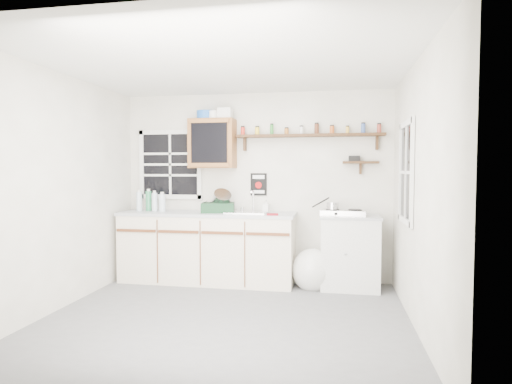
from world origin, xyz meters
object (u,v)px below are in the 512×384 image
upper_cabinet (212,144)px  dish_rack (219,205)px  main_cabinet (207,247)px  hotplate (344,213)px  spice_shelf (309,135)px  right_cabinet (350,252)px

upper_cabinet → dish_rack: (0.12, -0.12, -0.80)m
main_cabinet → hotplate: bearing=0.2°
spice_shelf → dish_rack: spice_shelf is taller
hotplate → upper_cabinet: bearing=-177.5°
right_cabinet → upper_cabinet: 2.26m
right_cabinet → hotplate: (-0.08, -0.02, 0.49)m
spice_shelf → dish_rack: (-1.15, -0.19, -0.91)m
main_cabinet → upper_cabinet: (0.03, 0.14, 1.36)m
right_cabinet → hotplate: size_ratio=1.58×
upper_cabinet → right_cabinet: bearing=-3.8°
right_cabinet → spice_shelf: spice_shelf is taller
spice_shelf → dish_rack: bearing=-170.8°
spice_shelf → right_cabinet: bearing=-19.7°
upper_cabinet → hotplate: size_ratio=1.13×
right_cabinet → dish_rack: bearing=180.0°
right_cabinet → hotplate: hotplate is taller
main_cabinet → dish_rack: (0.16, 0.03, 0.56)m
hotplate → main_cabinet: bearing=-172.7°
main_cabinet → spice_shelf: size_ratio=1.21×
right_cabinet → spice_shelf: (-0.52, 0.19, 1.47)m
dish_rack → main_cabinet: bearing=178.5°
dish_rack → upper_cabinet: bearing=125.0°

